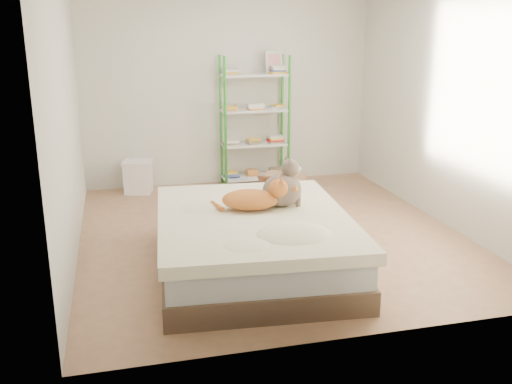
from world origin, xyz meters
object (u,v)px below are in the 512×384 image
object	(u,v)px
cardboard_box	(283,189)
white_bin	(138,177)
shelf_unit	(255,125)
grey_cat	(282,183)
bed	(253,242)
orange_cat	(250,197)

from	to	relation	value
cardboard_box	white_bin	distance (m)	1.88
shelf_unit	cardboard_box	xyz separation A→B (m)	(0.12, -0.91, -0.63)
cardboard_box	shelf_unit	bearing A→B (deg)	129.70
grey_cat	shelf_unit	size ratio (longest dim) A/B	0.25
bed	shelf_unit	xyz separation A→B (m)	(0.69, 2.72, 0.54)
shelf_unit	orange_cat	bearing A→B (deg)	-104.88
bed	white_bin	bearing A→B (deg)	112.29
orange_cat	grey_cat	bearing A→B (deg)	20.45
shelf_unit	white_bin	distance (m)	1.65
shelf_unit	white_bin	bearing A→B (deg)	-178.85
white_bin	grey_cat	bearing A→B (deg)	-65.42
orange_cat	shelf_unit	size ratio (longest dim) A/B	0.33
shelf_unit	cardboard_box	size ratio (longest dim) A/B	2.65
bed	orange_cat	world-z (taller)	orange_cat
grey_cat	white_bin	bearing A→B (deg)	20.50
bed	orange_cat	bearing A→B (deg)	92.84
orange_cat	white_bin	distance (m)	2.73
orange_cat	grey_cat	size ratio (longest dim) A/B	1.34
orange_cat	cardboard_box	size ratio (longest dim) A/B	0.88
orange_cat	cardboard_box	xyz separation A→B (m)	(0.80, 1.68, -0.46)
grey_cat	bed	bearing A→B (deg)	114.43
orange_cat	white_bin	xyz separation A→B (m)	(-0.85, 2.56, -0.42)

